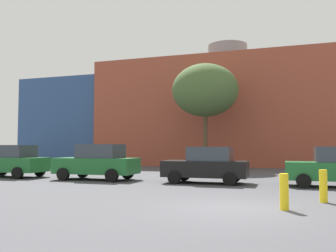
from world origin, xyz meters
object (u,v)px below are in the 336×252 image
bollard_yellow_1 (323,186)px  parked_car_2 (207,165)px  parked_car_1 (98,162)px  parked_car_3 (336,167)px  bare_tree_0 (205,91)px  parked_car_0 (11,161)px  bollard_yellow_0 (284,192)px

bollard_yellow_1 → parked_car_2: bearing=134.4°
parked_car_1 → parked_car_3: (11.60, 0.00, -0.07)m
bare_tree_0 → parked_car_0: bearing=-131.8°
parked_car_1 → bare_tree_0: (3.65, 10.42, 5.25)m
parked_car_1 → bollard_yellow_0: parked_car_1 is taller
bare_tree_0 → bollard_yellow_0: size_ratio=8.31×
parked_car_1 → parked_car_3: bearing=-180.0°
parked_car_1 → bollard_yellow_1: (10.63, -4.82, -0.43)m
parked_car_0 → parked_car_3: 17.27m
parked_car_0 → parked_car_2: size_ratio=1.06×
parked_car_2 → parked_car_3: 5.70m
parked_car_1 → parked_car_3: 11.60m
bare_tree_0 → bollard_yellow_1: (6.98, -15.24, -5.68)m
bollard_yellow_1 → bollard_yellow_0: bearing=-122.9°
parked_car_3 → bollard_yellow_1: (-0.97, -4.82, -0.36)m
parked_car_0 → bollard_yellow_1: size_ratio=4.20×
parked_car_3 → bollard_yellow_1: size_ratio=3.97×
parked_car_0 → parked_car_1: 5.67m
parked_car_2 → bollard_yellow_1: 6.76m
parked_car_2 → parked_car_3: parked_car_3 is taller
parked_car_0 → parked_car_3: parked_car_0 is taller
parked_car_2 → bollard_yellow_0: bearing=118.2°
parked_car_0 → bollard_yellow_1: bearing=163.5°
bollard_yellow_1 → parked_car_0: bearing=163.5°
parked_car_2 → bollard_yellow_1: parked_car_2 is taller
parked_car_3 → bollard_yellow_0: bearing=72.1°
parked_car_2 → parked_car_3: bearing=-180.0°
parked_car_0 → parked_car_3: bearing=-180.0°
bollard_yellow_0 → bollard_yellow_1: 2.15m
parked_car_0 → parked_car_1: parked_car_1 is taller
bare_tree_0 → bollard_yellow_0: bare_tree_0 is taller
parked_car_2 → parked_car_0: bearing=0.0°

